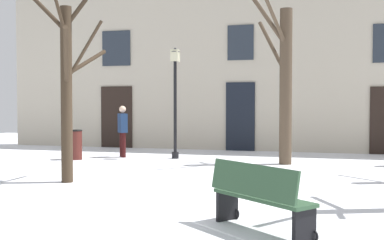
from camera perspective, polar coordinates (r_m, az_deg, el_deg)
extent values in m
plane|color=white|center=(9.63, -2.45, -8.27)|extent=(29.37, 29.37, 0.00)
cube|color=#BCB29E|center=(17.52, 5.57, 8.64)|extent=(18.35, 0.40, 7.48)
cube|color=black|center=(18.56, -9.09, 0.36)|extent=(1.28, 0.08, 2.37)
cube|color=#262D38|center=(18.68, -9.14, 8.55)|extent=(1.15, 0.06, 1.35)
cube|color=black|center=(17.17, 5.86, 0.42)|extent=(1.05, 0.08, 2.48)
cube|color=#262D38|center=(17.30, 5.89, 9.29)|extent=(0.95, 0.06, 1.26)
cylinder|color=#4C3D2D|center=(13.53, 11.26, 3.96)|extent=(0.35, 0.35, 4.37)
cylinder|color=#4C3D2D|center=(13.97, 9.70, 8.63)|extent=(0.95, 0.78, 1.63)
cylinder|color=#4C3D2D|center=(13.69, 9.19, 11.89)|extent=(1.10, 0.29, 1.52)
cylinder|color=#4C3D2D|center=(14.11, 11.38, 10.68)|extent=(0.11, 0.89, 0.73)
cylinder|color=#4C3D2D|center=(13.18, 9.96, 11.92)|extent=(0.66, 1.23, 1.40)
cylinder|color=#382B1E|center=(10.59, -14.93, 2.96)|extent=(0.25, 0.25, 3.81)
cylinder|color=#382B1E|center=(9.91, -14.99, 7.33)|extent=(0.82, 1.34, 1.07)
cylinder|color=#382B1E|center=(10.76, -12.91, 8.18)|extent=(0.66, 0.66, 1.40)
cylinder|color=#382B1E|center=(10.52, -15.71, 12.27)|extent=(0.09, 0.59, 0.91)
cylinder|color=#382B1E|center=(11.03, -12.67, 6.79)|extent=(0.47, 1.20, 0.69)
cylinder|color=#382B1E|center=(11.15, -16.93, 12.21)|extent=(1.09, 0.40, 0.93)
cylinder|color=black|center=(14.65, -2.05, 1.20)|extent=(0.10, 0.10, 3.02)
cylinder|color=black|center=(14.74, -2.04, -4.28)|extent=(0.22, 0.22, 0.20)
cube|color=beige|center=(14.73, -2.05, 7.79)|extent=(0.24, 0.24, 0.36)
cone|color=black|center=(14.74, -2.06, 8.48)|extent=(0.30, 0.30, 0.14)
cylinder|color=#4C1E19|center=(14.85, -13.95, -2.99)|extent=(0.42, 0.42, 0.87)
torus|color=black|center=(14.82, -13.97, -1.25)|extent=(0.45, 0.45, 0.04)
cube|color=#2D4C33|center=(6.49, 8.49, -9.22)|extent=(1.49, 1.33, 0.05)
cube|color=#2D4C33|center=(6.31, 7.25, -7.20)|extent=(1.30, 1.10, 0.42)
cube|color=black|center=(6.05, 13.42, -12.32)|extent=(0.29, 0.33, 0.46)
torus|color=black|center=(6.20, 14.40, -13.40)|extent=(0.15, 0.13, 0.17)
cube|color=black|center=(7.07, 4.28, -10.17)|extent=(0.29, 0.33, 0.46)
torus|color=black|center=(7.20, 5.27, -11.16)|extent=(0.15, 0.13, 0.17)
cylinder|color=#350F0F|center=(15.32, -8.48, -2.96)|extent=(0.14, 0.14, 0.79)
cylinder|color=#350F0F|center=(15.14, -8.28, -3.02)|extent=(0.14, 0.14, 0.79)
cube|color=navy|center=(15.19, -8.39, -0.37)|extent=(0.41, 0.43, 0.61)
sphere|color=beige|center=(15.17, -8.40, 1.30)|extent=(0.22, 0.22, 0.22)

